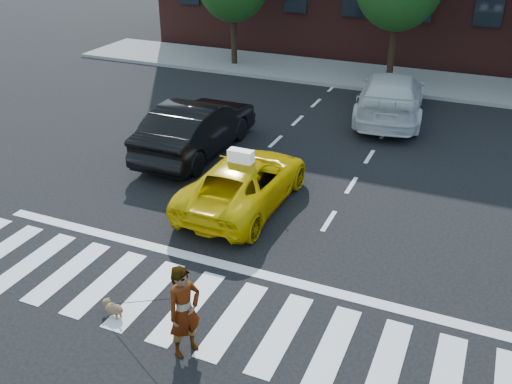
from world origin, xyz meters
TOP-DOWN VIEW (x-y plane):
  - ground at (0.00, 0.00)m, footprint 120.00×120.00m
  - crosswalk at (0.00, 0.00)m, footprint 13.00×2.40m
  - stop_line at (0.00, 1.60)m, footprint 12.00×0.30m
  - sidewalk_far at (0.00, 17.50)m, footprint 30.00×4.00m
  - taxi at (-0.75, 4.40)m, footprint 2.25×4.75m
  - black_sedan at (-3.55, 6.95)m, footprint 1.84×5.21m
  - white_suv at (1.40, 12.69)m, footprint 3.08×6.00m
  - woman at (0.61, -1.10)m, footprint 0.67×0.78m
  - dog at (-1.22, -0.81)m, footprint 0.56×0.30m
  - taxi_sign at (-0.75, 4.20)m, footprint 0.65×0.29m

SIDE VIEW (x-z plane):
  - ground at x=0.00m, z-range 0.00..0.00m
  - crosswalk at x=0.00m, z-range 0.00..0.01m
  - stop_line at x=0.00m, z-range 0.00..0.01m
  - sidewalk_far at x=0.00m, z-range 0.00..0.15m
  - dog at x=-1.22m, z-range 0.03..0.35m
  - taxi at x=-0.75m, z-range 0.00..1.31m
  - white_suv at x=1.40m, z-range 0.00..1.67m
  - black_sedan at x=-3.55m, z-range 0.00..1.71m
  - woman at x=0.61m, z-range 0.00..1.80m
  - taxi_sign at x=-0.75m, z-range 1.31..1.63m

